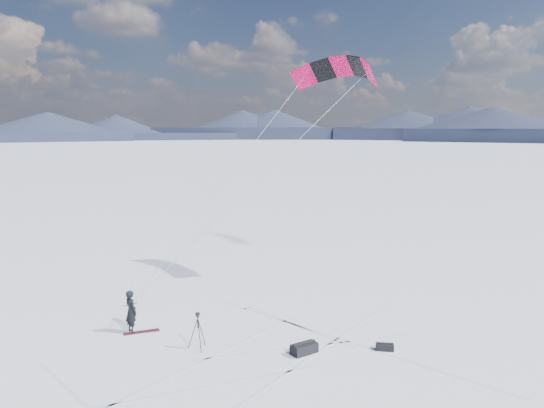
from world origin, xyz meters
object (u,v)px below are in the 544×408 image
snowkiter (132,332)px  tripod (198,325)px  gear_bag_a (304,348)px  snowboard (141,332)px  gear_bag_b (385,347)px

snowkiter → tripod: tripod is taller
tripod → gear_bag_a: bearing=-60.7°
snowboard → gear_bag_b: (7.57, -5.22, 0.11)m
snowboard → gear_bag_a: (4.83, -4.29, 0.17)m
tripod → gear_bag_b: bearing=-55.6°
gear_bag_a → snowboard: bearing=129.0°
snowkiter → tripod: 3.29m
gear_bag_b → gear_bag_a: bearing=-166.3°
snowboard → tripod: tripod is taller
snowboard → tripod: 2.96m
snowboard → tripod: bearing=-52.6°
gear_bag_b → snowboard: bearing=177.9°
snowkiter → gear_bag_a: bearing=-149.0°
snowkiter → gear_bag_b: snowkiter is taller
snowboard → snowkiter: bearing=157.1°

